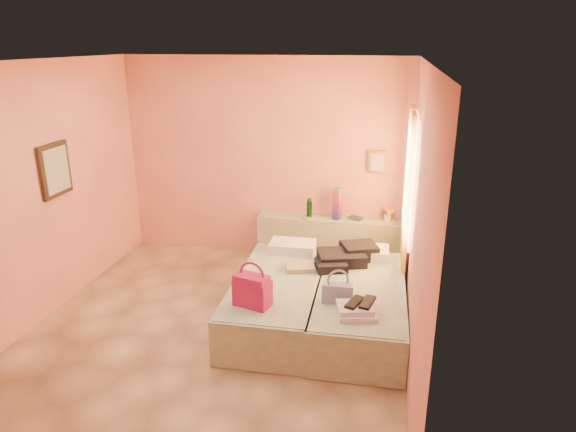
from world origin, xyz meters
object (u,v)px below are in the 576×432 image
bed_right (360,307)px  towel_stack (357,311)px  green_book (355,218)px  magenta_handbag (252,290)px  flower_vase (388,213)px  blue_handbag (338,293)px  bed_left (279,299)px  headboard_ledge (331,240)px  water_bottle (309,209)px

bed_right → towel_stack: bearing=-91.0°
green_book → magenta_handbag: 2.49m
bed_right → green_book: (-0.20, 1.73, 0.42)m
flower_vase → blue_handbag: size_ratio=0.77×
magenta_handbag → towel_stack: size_ratio=1.01×
bed_left → flower_vase: 2.14m
bed_right → magenta_handbag: bearing=-149.9°
headboard_ledge → flower_vase: flower_vase is taller
headboard_ledge → water_bottle: (-0.31, -0.05, 0.46)m
bed_right → towel_stack: size_ratio=5.71×
magenta_handbag → bed_left: bearing=93.7°
bed_left → flower_vase: bearing=55.6°
water_bottle → towel_stack: size_ratio=0.77×
water_bottle → magenta_handbag: bearing=-94.8°
flower_vase → magenta_handbag: size_ratio=0.66×
blue_handbag → bed_left: bearing=148.3°
bed_left → magenta_handbag: bearing=-102.3°
bed_right → magenta_handbag: magenta_handbag is taller
magenta_handbag → blue_handbag: (0.81, 0.24, -0.07)m
blue_handbag → water_bottle: bearing=104.5°
bed_left → flower_vase: flower_vase is taller
bed_left → blue_handbag: blue_handbag is taller
headboard_ledge → towel_stack: bearing=-77.2°
water_bottle → magenta_handbag: size_ratio=0.76×
towel_stack → green_book: bearing=94.9°
flower_vase → blue_handbag: 2.18m
flower_vase → headboard_ledge: bearing=-176.9°
green_book → blue_handbag: size_ratio=0.60×
bed_left → towel_stack: 1.14m
headboard_ledge → flower_vase: (0.76, 0.04, 0.44)m
headboard_ledge → bed_left: bearing=-102.4°
water_bottle → green_book: bearing=7.3°
green_book → magenta_handbag: magenta_handbag is taller
water_bottle → blue_handbag: 2.14m
bed_left → towel_stack: bearing=-36.1°
bed_left → green_book: 1.91m
magenta_handbag → blue_handbag: bearing=30.9°
bed_left → blue_handbag: 0.87m
bed_left → green_book: size_ratio=10.95×
bed_right → magenta_handbag: (-1.02, -0.63, 0.42)m
blue_handbag → flower_vase: bearing=75.8°
water_bottle → flower_vase: size_ratio=1.15×
headboard_ledge → bed_left: 1.74m
water_bottle → flower_vase: (1.06, 0.09, -0.02)m
bed_left → magenta_handbag: 0.76m
headboard_ledge → bed_right: (0.52, -1.70, -0.08)m
green_book → flower_vase: size_ratio=0.78×
magenta_handbag → blue_handbag: size_ratio=1.16×
bed_left → blue_handbag: size_ratio=6.53×
bed_left → water_bottle: (0.07, 1.65, 0.54)m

